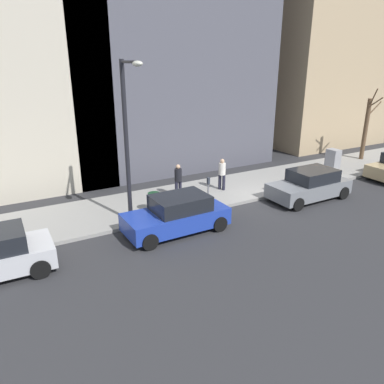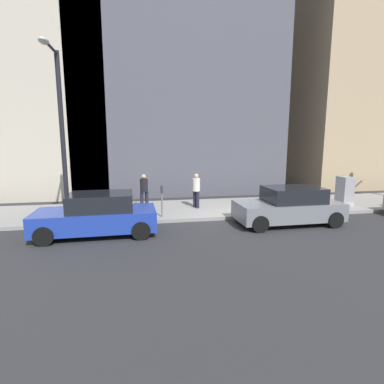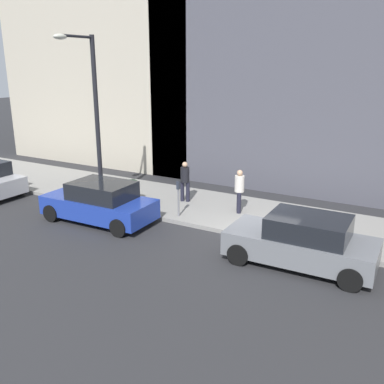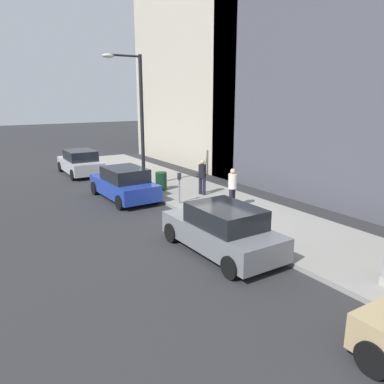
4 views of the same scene
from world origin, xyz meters
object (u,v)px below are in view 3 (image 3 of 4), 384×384
Objects in this scene: streetlamp at (91,107)px; pedestrian_near_meter at (239,189)px; parked_car_blue at (100,203)px; parking_meter at (178,195)px; parked_car_grey at (302,242)px; trash_bin at (131,192)px; pedestrian_midblock at (185,179)px.

streetlamp is 3.92× the size of pedestrian_near_meter.
streetlamp reaches higher than pedestrian_near_meter.
parked_car_blue is 3.14× the size of parking_meter.
parked_car_grey is 4.69× the size of trash_bin.
pedestrian_midblock reaches higher than trash_bin.
parked_car_grey is at bearing -98.36° from streetlamp.
parked_car_blue is at bearing 90.18° from parked_car_grey.
pedestrian_near_meter is at bearing 46.96° from parked_car_grey.
trash_bin is (2.01, 0.11, -0.14)m from parked_car_blue.
streetlamp is at bearing -98.89° from pedestrian_near_meter.
parked_car_grey is at bearing 21.84° from pedestrian_near_meter.
pedestrian_midblock is (1.67, 0.70, 0.11)m from parking_meter.
streetlamp is at bearing 43.36° from parked_car_blue.
streetlamp is at bearing 81.06° from parked_car_grey.
trash_bin is 0.54× the size of pedestrian_near_meter.
parked_car_blue is at bearing 48.61° from pedestrian_midblock.
streetlamp is 7.22× the size of trash_bin.
parked_car_blue is 4.70× the size of trash_bin.
trash_bin is at bearing -101.83° from pedestrian_near_meter.
pedestrian_midblock reaches higher than parked_car_grey.
pedestrian_near_meter reaches higher than parking_meter.
parking_meter is 4.87m from streetlamp.
trash_bin is 0.54× the size of pedestrian_midblock.
parked_car_grey is at bearing -104.20° from trash_bin.
parked_car_blue is 3.68m from pedestrian_midblock.
pedestrian_near_meter reaches higher than trash_bin.
parked_car_grey is 7.81m from trash_bin.
streetlamp reaches higher than pedestrian_midblock.
pedestrian_near_meter is 2.48m from pedestrian_midblock.
parking_meter is at bearing 73.18° from parked_car_grey.
pedestrian_midblock is at bearing -119.39° from pedestrian_near_meter.
streetlamp is at bearing 17.42° from pedestrian_midblock.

